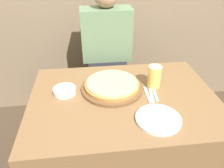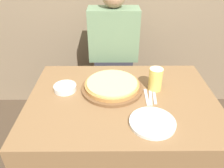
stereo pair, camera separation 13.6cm
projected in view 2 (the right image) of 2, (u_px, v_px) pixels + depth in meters
name	position (u px, v px, depth m)	size (l,w,h in m)	color
dining_table	(121.00, 139.00, 1.57)	(1.18, 0.85, 0.74)	olive
pizza_on_board	(112.00, 86.00, 1.43)	(0.41, 0.41, 0.06)	brown
beer_glass	(156.00, 78.00, 1.41)	(0.09, 0.09, 0.15)	#E5C65B
dinner_plate	(152.00, 122.00, 1.16)	(0.25, 0.25, 0.02)	silver
side_bowl	(65.00, 88.00, 1.43)	(0.15, 0.15, 0.04)	silver
fork	(147.00, 97.00, 1.37)	(0.02, 0.17, 0.00)	silver
dinner_knife	(151.00, 97.00, 1.37)	(0.04, 0.17, 0.00)	silver
spoon	(155.00, 97.00, 1.37)	(0.03, 0.15, 0.00)	silver
diner_person	(113.00, 65.00, 1.94)	(0.41, 0.20, 1.32)	#33333D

